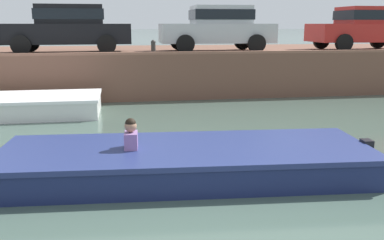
% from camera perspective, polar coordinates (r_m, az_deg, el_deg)
% --- Properties ---
extents(ground_plane, '(400.00, 400.00, 0.00)m').
position_cam_1_polar(ground_plane, '(7.92, -1.25, -4.96)').
color(ground_plane, '#42564C').
extents(far_quay_wall, '(60.00, 6.00, 1.47)m').
position_cam_1_polar(far_quay_wall, '(16.52, -5.52, 6.84)').
color(far_quay_wall, brown).
rests_on(far_quay_wall, ground).
extents(far_wall_coping, '(60.00, 0.24, 0.08)m').
position_cam_1_polar(far_wall_coping, '(13.59, -4.80, 8.88)').
color(far_wall_coping, brown).
rests_on(far_wall_coping, far_quay_wall).
extents(motorboat_passing, '(7.15, 2.34, 0.98)m').
position_cam_1_polar(motorboat_passing, '(6.85, -3.13, -5.63)').
color(motorboat_passing, navy).
rests_on(motorboat_passing, ground).
extents(car_left_inner_black, '(4.20, 2.11, 1.54)m').
position_cam_1_polar(car_left_inner_black, '(14.89, -16.23, 11.87)').
color(car_left_inner_black, black).
rests_on(car_left_inner_black, far_quay_wall).
extents(car_centre_silver, '(3.87, 1.99, 1.54)m').
position_cam_1_polar(car_centre_silver, '(15.14, 3.44, 12.34)').
color(car_centre_silver, '#B7BABC').
rests_on(car_centre_silver, far_quay_wall).
extents(car_right_inner_red, '(3.84, 1.93, 1.54)m').
position_cam_1_polar(car_right_inner_red, '(17.18, 22.06, 11.49)').
color(car_right_inner_red, '#B2231E').
rests_on(car_right_inner_red, far_quay_wall).
extents(mooring_bollard_mid, '(0.15, 0.15, 0.45)m').
position_cam_1_polar(mooring_bollard_mid, '(13.70, -5.18, 9.74)').
color(mooring_bollard_mid, '#2D2B28').
rests_on(mooring_bollard_mid, far_quay_wall).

